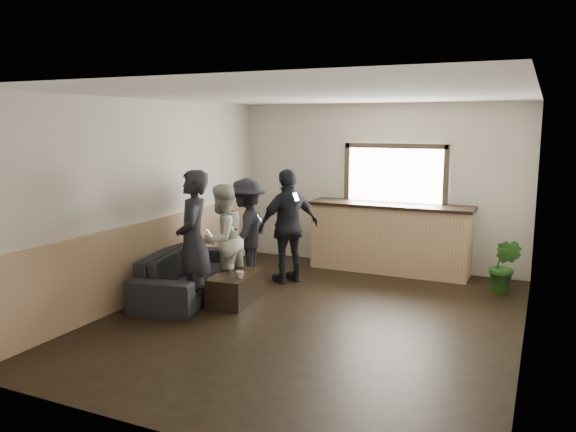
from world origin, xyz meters
The scene contains 12 objects.
ground centered at (0.00, 0.00, 0.00)m, with size 5.00×6.00×0.01m, color black.
room_shell centered at (-0.74, 0.00, 1.47)m, with size 5.01×6.01×2.80m.
bar_counter centered at (0.30, 2.70, 0.64)m, with size 2.70×0.68×2.13m.
sofa centered at (-2.02, 0.22, 0.33)m, with size 2.24×0.87×0.65m, color black.
coffee_table centered at (-1.22, 0.17, 0.20)m, with size 0.50×0.90×0.40m, color black.
cup_a centered at (-1.37, 0.31, 0.45)m, with size 0.11×0.11×0.09m, color silver.
cup_b centered at (-1.04, 0.00, 0.45)m, with size 0.10×0.10×0.09m, color silver.
potted_plant centered at (2.15, 2.19, 0.41)m, with size 0.45×0.36×0.81m, color #2D6623.
person_a centered at (-1.56, -0.31, 0.93)m, with size 0.73×0.81×1.87m.
person_b centered at (-1.56, 0.42, 0.81)m, with size 0.74×0.88×1.62m.
person_c centered at (-1.57, 1.15, 0.81)m, with size 0.80×1.15×1.63m.
person_d centered at (-0.96, 1.40, 0.89)m, with size 0.95×1.10×1.77m.
Camera 1 is at (2.61, -6.36, 2.46)m, focal length 35.00 mm.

